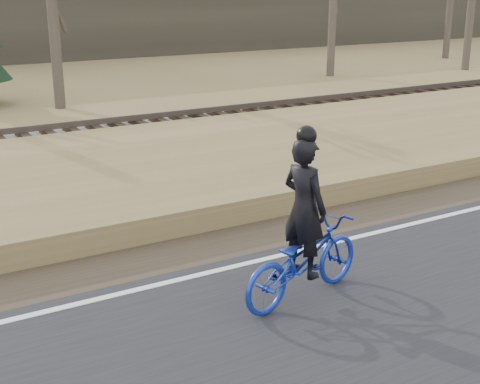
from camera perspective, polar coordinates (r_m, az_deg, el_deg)
shoulder at (r=14.53m, az=18.99°, el=0.22°), size 120.00×1.60×0.04m
embankment at (r=16.49m, az=11.23°, el=3.57°), size 120.00×5.00×0.44m
ballast at (r=19.41m, az=3.79°, el=5.97°), size 120.00×3.00×0.45m
railroad at (r=19.35m, az=3.81°, el=6.85°), size 120.00×2.40×0.29m
treeline_backdrop at (r=39.21m, az=-15.17°, el=15.35°), size 120.00×4.00×6.00m
cyclist at (r=8.80m, az=5.41°, el=-4.62°), size 2.20×1.17×2.35m
bare_tree_near_left at (r=23.29m, az=-15.69°, el=14.43°), size 0.36×0.36×6.19m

